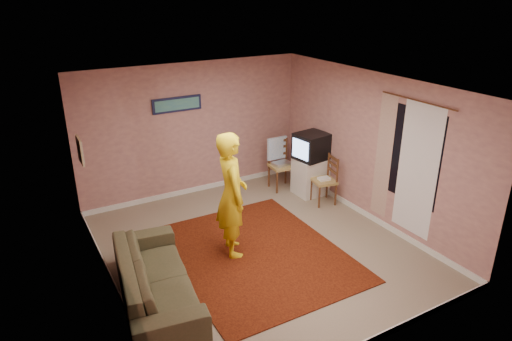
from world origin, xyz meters
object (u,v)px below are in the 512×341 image
chair_b (324,175)px  person (232,195)px  tv_cabinet (310,176)px  sofa (156,278)px  chair_a (282,160)px  crt_tv (312,146)px

chair_b → person: person is taller
tv_cabinet → sofa: tv_cabinet is taller
chair_a → chair_b: size_ratio=1.08×
chair_a → person: bearing=-134.8°
crt_tv → sofa: 4.17m
person → tv_cabinet: bearing=-50.0°
chair_a → chair_b: bearing=-66.0°
chair_b → chair_a: bearing=-149.9°
tv_cabinet → chair_a: size_ratio=1.35×
crt_tv → person: bearing=-161.4°
crt_tv → chair_a: bearing=117.9°
tv_cabinet → crt_tv: size_ratio=1.12×
tv_cabinet → sofa: bearing=-155.4°
tv_cabinet → chair_b: (-0.03, -0.47, 0.20)m
chair_a → person: 2.60m
tv_cabinet → chair_a: (-0.36, 0.49, 0.25)m
tv_cabinet → crt_tv: crt_tv is taller
tv_cabinet → crt_tv: 0.63m
tv_cabinet → chair_b: chair_b is taller
sofa → tv_cabinet: bearing=-57.0°
tv_cabinet → sofa: (-3.75, -1.72, -0.04)m
sofa → chair_a: bearing=-48.5°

